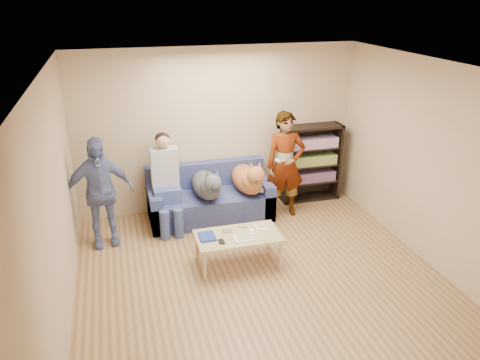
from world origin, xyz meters
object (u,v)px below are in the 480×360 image
object	(u,v)px
coffee_table	(238,238)
person_standing_left	(99,192)
person_seated	(166,178)
camera_silver	(227,230)
notebook_blue	(207,236)
dog_gray	(207,185)
bookshelf	(310,161)
sofa	(210,200)
person_standing_right	(285,165)
dog_tan	(249,179)

from	to	relation	value
coffee_table	person_standing_left	bearing A→B (deg)	148.96
person_seated	camera_silver	bearing A→B (deg)	-62.65
person_standing_left	notebook_blue	bearing A→B (deg)	-43.51
dog_gray	bookshelf	xyz separation A→B (m)	(1.87, 0.45, 0.04)
person_standing_left	bookshelf	size ratio (longest dim) A/B	1.22
sofa	coffee_table	bearing A→B (deg)	-87.30
person_seated	sofa	bearing A→B (deg)	10.61
notebook_blue	sofa	size ratio (longest dim) A/B	0.14
person_seated	bookshelf	xyz separation A→B (m)	(2.48, 0.36, -0.09)
person_standing_left	dog_gray	xyz separation A→B (m)	(1.55, 0.22, -0.15)
camera_silver	sofa	xyz separation A→B (m)	(0.05, 1.34, -0.16)
camera_silver	person_standing_right	bearing A→B (deg)	42.37
camera_silver	dog_tan	bearing A→B (deg)	61.03
notebook_blue	dog_gray	xyz separation A→B (m)	(0.26, 1.18, 0.21)
dog_tan	bookshelf	xyz separation A→B (m)	(1.21, 0.41, 0.03)
person_standing_left	sofa	distance (m)	1.76
person_seated	notebook_blue	bearing A→B (deg)	-74.89
notebook_blue	person_standing_right	bearing A→B (deg)	38.26
person_standing_right	bookshelf	bearing A→B (deg)	42.52
bookshelf	notebook_blue	bearing A→B (deg)	-142.44
camera_silver	coffee_table	size ratio (longest dim) A/B	0.10
person_standing_left	notebook_blue	distance (m)	1.65
coffee_table	notebook_blue	bearing A→B (deg)	172.87
notebook_blue	camera_silver	size ratio (longest dim) A/B	2.36
camera_silver	coffee_table	world-z (taller)	camera_silver
coffee_table	person_standing_right	bearing A→B (deg)	48.26
notebook_blue	camera_silver	bearing A→B (deg)	14.04
sofa	coffee_table	world-z (taller)	sofa
person_standing_left	dog_gray	world-z (taller)	person_standing_left
person_seated	dog_tan	xyz separation A→B (m)	(1.26, -0.05, -0.12)
notebook_blue	person_seated	size ratio (longest dim) A/B	0.18
dog_tan	bookshelf	size ratio (longest dim) A/B	0.91
person_standing_left	camera_silver	distance (m)	1.84
camera_silver	dog_tan	distance (m)	1.33
notebook_blue	person_seated	bearing A→B (deg)	105.11
person_standing_left	notebook_blue	size ratio (longest dim) A/B	6.09
dog_gray	dog_tan	world-z (taller)	dog_tan
notebook_blue	coffee_table	bearing A→B (deg)	-7.13
bookshelf	dog_gray	bearing A→B (deg)	-166.34
person_standing_right	camera_silver	world-z (taller)	person_standing_right
person_standing_left	person_standing_right	bearing A→B (deg)	-2.24
coffee_table	bookshelf	size ratio (longest dim) A/B	0.85
sofa	bookshelf	world-z (taller)	bookshelf
camera_silver	person_seated	world-z (taller)	person_seated
notebook_blue	coffee_table	xyz separation A→B (m)	(0.40, -0.05, -0.06)
camera_silver	dog_gray	world-z (taller)	dog_gray
person_standing_right	person_standing_left	world-z (taller)	person_standing_right
dog_tan	person_standing_left	bearing A→B (deg)	-173.39
person_seated	dog_gray	xyz separation A→B (m)	(0.60, -0.09, -0.13)
person_standing_left	bookshelf	distance (m)	3.49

